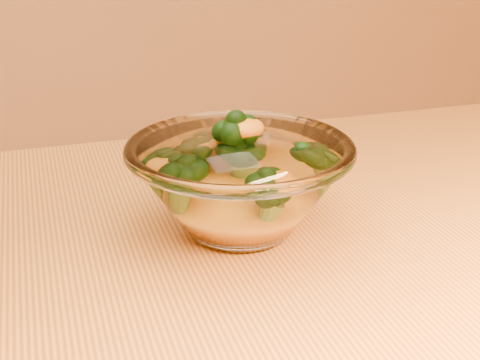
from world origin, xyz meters
name	(u,v)px	position (x,y,z in m)	size (l,w,h in m)	color
glass_bowl	(240,185)	(-0.07, 0.11, 0.80)	(0.20, 0.20, 0.09)	white
cheese_sauce	(240,204)	(-0.07, 0.11, 0.78)	(0.12, 0.12, 0.03)	orange
broccoli_heap	(234,164)	(-0.07, 0.13, 0.81)	(0.15, 0.14, 0.08)	black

